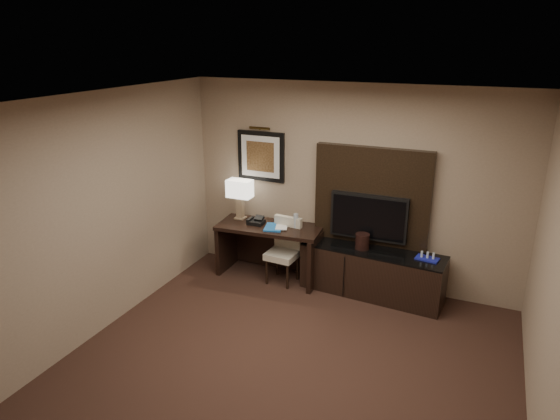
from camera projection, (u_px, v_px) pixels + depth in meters
The scene contains 19 objects.
floor at pixel (275, 386), 4.87m from camera, with size 4.50×5.00×0.01m, color black.
ceiling at pixel (274, 106), 3.98m from camera, with size 4.50×5.00×0.01m, color silver.
wall_back at pixel (351, 187), 6.60m from camera, with size 4.50×0.01×2.70m, color gray.
wall_left at pixel (80, 225), 5.27m from camera, with size 0.01×5.00×2.70m, color gray.
wall_right at pixel (560, 312), 3.59m from camera, with size 0.01×5.00×2.70m, color gray.
desk at pixel (270, 251), 6.99m from camera, with size 1.43×0.61×0.77m, color black.
credenza at pixel (372, 272), 6.52m from camera, with size 1.84×0.51×0.63m, color black.
tv_wall_panel at pixel (372, 197), 6.46m from camera, with size 1.50×0.12×1.30m, color black.
tv at pixel (369, 217), 6.45m from camera, with size 1.00×0.08×0.60m, color black.
artwork at pixel (261, 156), 6.96m from camera, with size 0.70×0.04×0.70m, color black.
picture_light at pixel (259, 128), 6.80m from camera, with size 0.04×0.04×0.30m, color #3C2D13.
desk_chair at pixel (282, 254), 6.82m from camera, with size 0.40×0.46×0.83m, color beige, non-canonical shape.
table_lamp at pixel (240, 198), 7.04m from camera, with size 0.38×0.22×0.62m, color #937A5B, non-canonical shape.
desk_phone at pixel (256, 220), 6.92m from camera, with size 0.21×0.19×0.11m, color black, non-canonical shape.
blue_folder at pixel (274, 227), 6.78m from camera, with size 0.24×0.31×0.02m, color #1858A1.
book at pixel (275, 220), 6.75m from camera, with size 0.16×0.02×0.22m, color #BDAA94.
water_bottle at pixel (296, 221), 6.76m from camera, with size 0.07×0.07×0.20m, color silver.
ice_bucket at pixel (362, 241), 6.42m from camera, with size 0.18×0.18×0.20m, color black.
minibar_tray at pixel (428, 256), 6.13m from camera, with size 0.27×0.16×0.10m, color #171D96, non-canonical shape.
Camera 1 is at (1.64, -3.69, 3.22)m, focal length 32.00 mm.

